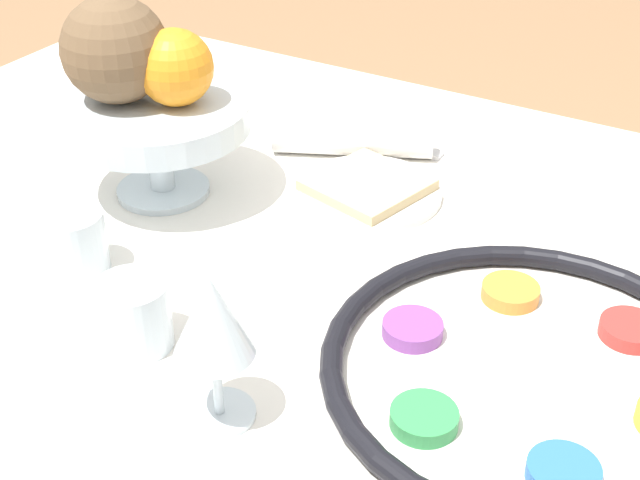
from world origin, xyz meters
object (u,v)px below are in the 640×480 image
bread_plate (367,189)px  wine_glass (212,321)px  coconut (115,50)px  cup_mid (74,242)px  cup_far (134,315)px  seder_plate (533,373)px  orange_fruit (175,67)px  napkin_roll (353,139)px  fruit_stand (159,120)px

bread_plate → wine_glass: bearing=99.6°
coconut → cup_mid: coconut is taller
bread_plate → cup_far: 0.34m
wine_glass → cup_mid: (0.24, -0.10, -0.06)m
seder_plate → cup_mid: (0.45, 0.06, 0.02)m
wine_glass → cup_mid: size_ratio=2.11×
cup_mid → cup_far: 0.14m
wine_glass → cup_mid: 0.27m
orange_fruit → cup_far: orange_fruit is taller
orange_fruit → bread_plate: size_ratio=0.49×
orange_fruit → napkin_roll: bearing=-122.6°
orange_fruit → wine_glass: bearing=131.7°
wine_glass → orange_fruit: 0.37m
cup_mid → seder_plate: bearing=-172.0°
fruit_stand → napkin_roll: bearing=-126.5°
bread_plate → fruit_stand: bearing=27.9°
napkin_roll → bread_plate: bearing=128.0°
seder_plate → coconut: 0.54m
orange_fruit → napkin_roll: 0.26m
fruit_stand → bread_plate: (-0.21, -0.11, -0.08)m
orange_fruit → cup_mid: orange_fruit is taller
bread_plate → napkin_roll: 0.11m
seder_plate → bread_plate: 0.35m
fruit_stand → wine_glass: bearing=135.2°
fruit_stand → orange_fruit: 0.07m
seder_plate → fruit_stand: (0.48, -0.11, 0.07)m
orange_fruit → bread_plate: (-0.18, -0.10, -0.15)m
fruit_stand → orange_fruit: bearing=-162.8°
seder_plate → fruit_stand: fruit_stand is taller
orange_fruit → cup_mid: bearing=90.1°
napkin_roll → cup_mid: 0.38m
wine_glass → coconut: (0.30, -0.25, 0.07)m
fruit_stand → bread_plate: 0.25m
cup_mid → cup_far: bearing=154.9°
seder_plate → cup_far: bearing=21.0°
fruit_stand → cup_far: fruit_stand is taller
orange_fruit → cup_far: size_ratio=1.27×
napkin_roll → wine_glass: bearing=105.5°
napkin_roll → coconut: bearing=49.5°
seder_plate → cup_mid: size_ratio=5.50×
fruit_stand → orange_fruit: (-0.02, -0.01, 0.06)m
cup_mid → napkin_roll: bearing=-108.0°
bread_plate → cup_mid: 0.33m
wine_glass → bread_plate: (0.06, -0.38, -0.09)m
wine_glass → cup_mid: wine_glass is taller
orange_fruit → bread_plate: 0.25m
coconut → cup_far: 0.32m
wine_glass → orange_fruit: (0.25, -0.27, 0.06)m
wine_glass → cup_far: 0.14m
seder_plate → cup_mid: cup_mid is taller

